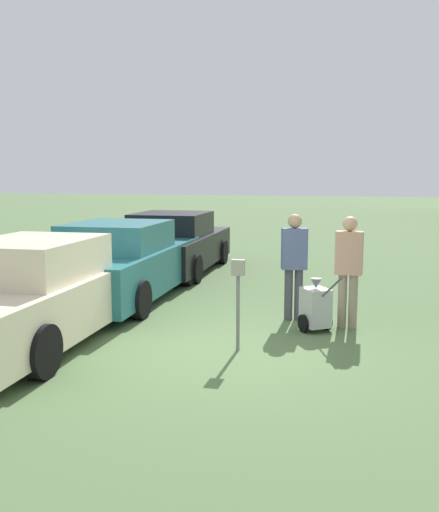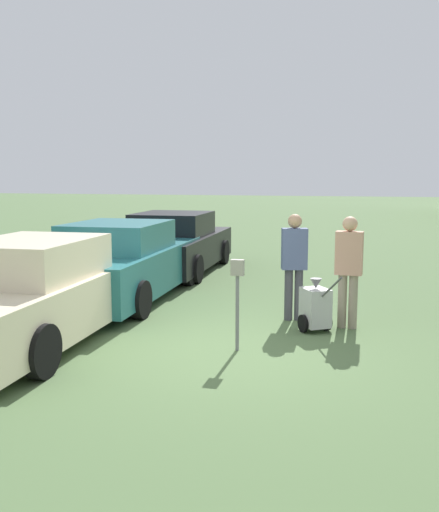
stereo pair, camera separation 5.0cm
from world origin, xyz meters
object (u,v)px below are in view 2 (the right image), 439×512
(parked_car_cream, at_px, (40,293))
(person_supervisor, at_px, (349,265))
(parked_car_black, at_px, (175,245))
(parked_car_teal, at_px, (122,263))
(parking_meter, at_px, (237,287))
(equipment_cart, at_px, (315,307))
(person_worker, at_px, (294,260))

(parked_car_cream, xyz_separation_m, person_supervisor, (4.41, 1.79, 0.33))
(parked_car_black, bearing_deg, parked_car_teal, -91.52)
(parked_car_cream, relative_size, parked_car_black, 1.03)
(parked_car_teal, height_order, parking_meter, parked_car_teal)
(parked_car_teal, bearing_deg, person_supervisor, -16.53)
(parked_car_black, height_order, equipment_cart, parked_car_black)
(person_worker, xyz_separation_m, equipment_cart, (0.42, -0.63, -0.64))
(parking_meter, distance_m, person_worker, 1.98)
(parking_meter, distance_m, person_supervisor, 2.16)
(parked_car_cream, height_order, parking_meter, parked_car_cream)
(person_worker, height_order, equipment_cart, person_worker)
(parked_car_teal, bearing_deg, parked_car_cream, -91.52)
(parked_car_black, bearing_deg, equipment_cart, -52.22)
(parking_meter, height_order, person_worker, person_worker)
(person_supervisor, bearing_deg, parked_car_black, -40.20)
(person_worker, distance_m, equipment_cart, 0.99)
(parked_car_teal, bearing_deg, parked_car_black, 88.48)
(parked_car_black, relative_size, parking_meter, 3.72)
(parked_car_teal, distance_m, parking_meter, 4.06)
(parked_car_teal, xyz_separation_m, equipment_cart, (3.93, -1.51, -0.32))
(parking_meter, height_order, equipment_cart, parking_meter)
(parked_car_black, bearing_deg, person_worker, -51.42)
(parked_car_black, relative_size, person_worker, 2.67)
(parked_car_teal, relative_size, equipment_cart, 4.94)
(parked_car_teal, relative_size, person_worker, 2.74)
(parked_car_black, xyz_separation_m, parking_meter, (2.95, -6.06, 0.21))
(equipment_cart, bearing_deg, parking_meter, -160.38)
(parked_car_cream, height_order, equipment_cart, parked_car_cream)
(parked_car_teal, bearing_deg, equipment_cart, -22.59)
(parked_car_teal, height_order, parked_car_black, parked_car_teal)
(person_worker, distance_m, person_supervisor, 0.95)
(person_worker, bearing_deg, parked_car_cream, 16.04)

